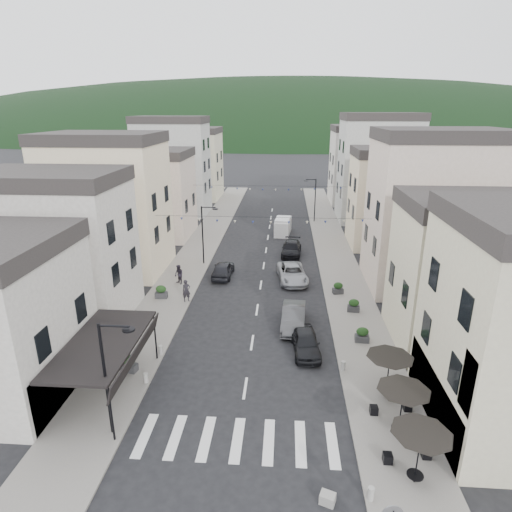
{
  "coord_description": "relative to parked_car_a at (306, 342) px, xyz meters",
  "views": [
    {
      "loc": [
        2.03,
        -14.31,
        14.97
      ],
      "look_at": [
        -0.28,
        18.81,
        3.5
      ],
      "focal_mm": 30.0,
      "sensor_mm": 36.0,
      "label": 1
    }
  ],
  "objects": [
    {
      "name": "parked_car_a",
      "position": [
        0.0,
        0.0,
        0.0
      ],
      "size": [
        1.98,
        4.24,
        1.4
      ],
      "primitive_type": "imported",
      "rotation": [
        0.0,
        0.0,
        0.08
      ],
      "color": "black",
      "rests_on": "ground"
    },
    {
      "name": "planter_rb",
      "position": [
        3.91,
        5.9,
        -0.08
      ],
      "size": [
        0.97,
        0.61,
        1.03
      ],
      "rotation": [
        0.0,
        0.0,
        -0.12
      ],
      "color": "#2D2D2F",
      "rests_on": "sidewalk_right"
    },
    {
      "name": "parked_car_d",
      "position": [
        -0.75,
        19.44,
        0.01
      ],
      "size": [
        2.33,
        5.02,
        1.42
      ],
      "primitive_type": "imported",
      "rotation": [
        0.0,
        0.0,
        -0.07
      ],
      "color": "black",
      "rests_on": "ground"
    },
    {
      "name": "streetlamp_left_far",
      "position": [
        -9.37,
        15.9,
        3.0
      ],
      "size": [
        1.7,
        0.56,
        6.0
      ],
      "color": "black",
      "rests_on": "ground"
    },
    {
      "name": "buildings_row_right",
      "position": [
        10.95,
        26.5,
        5.62
      ],
      "size": [
        10.2,
        54.16,
        14.5
      ],
      "color": "#BEB597",
      "rests_on": "ground"
    },
    {
      "name": "cafe_terrace",
      "position": [
        4.15,
        -7.3,
        1.65
      ],
      "size": [
        2.5,
        8.1,
        2.53
      ],
      "color": "black",
      "rests_on": "ground"
    },
    {
      "name": "pedestrian_a",
      "position": [
        -9.35,
        6.85,
        0.33
      ],
      "size": [
        0.79,
        0.69,
        1.83
      ],
      "primitive_type": "imported",
      "rotation": [
        0.0,
        0.0,
        0.47
      ],
      "color": "black",
      "rests_on": "sidewalk_left"
    },
    {
      "name": "parked_car_c",
      "position": [
        -0.75,
        12.1,
        0.03
      ],
      "size": [
        3.11,
        5.55,
        1.47
      ],
      "primitive_type": "imported",
      "rotation": [
        0.0,
        0.0,
        0.13
      ],
      "color": "#9C9EA5",
      "rests_on": "ground"
    },
    {
      "name": "parked_car_e",
      "position": [
        -7.21,
        12.67,
        0.03
      ],
      "size": [
        1.85,
        4.36,
        1.47
      ],
      "primitive_type": "imported",
      "rotation": [
        0.0,
        0.0,
        3.11
      ],
      "color": "black",
      "rests_on": "ground"
    },
    {
      "name": "planter_la",
      "position": [
        -10.6,
        -3.06,
        -0.06
      ],
      "size": [
        1.06,
        0.74,
        1.08
      ],
      "rotation": [
        0.0,
        0.0,
        -0.24
      ],
      "color": "#2F2E31",
      "rests_on": "sidewalk_left"
    },
    {
      "name": "bunting_far",
      "position": [
        -3.55,
        27.9,
        4.95
      ],
      "size": [
        19.0,
        0.28,
        0.62
      ],
      "color": "black",
      "rests_on": "ground"
    },
    {
      "name": "bollards",
      "position": [
        -3.55,
        -4.6,
        -0.28
      ],
      "size": [
        11.66,
        10.26,
        0.6
      ],
      "color": "gray",
      "rests_on": "ground"
    },
    {
      "name": "planter_lb",
      "position": [
        -11.59,
        7.33,
        -0.04
      ],
      "size": [
        1.03,
        0.62,
        1.11
      ],
      "rotation": [
        0.0,
        0.0,
        0.07
      ],
      "color": "#2D2D30",
      "rests_on": "sidewalk_left"
    },
    {
      "name": "ground",
      "position": [
        -3.55,
        -10.1,
        -0.7
      ],
      "size": [
        700.0,
        700.0,
        0.0
      ],
      "primitive_type": "plane",
      "color": "black",
      "rests_on": "ground"
    },
    {
      "name": "planter_rc",
      "position": [
        3.1,
        9.27,
        -0.1
      ],
      "size": [
        0.97,
        0.66,
        0.99
      ],
      "rotation": [
        0.0,
        0.0,
        0.21
      ],
      "color": "#303032",
      "rests_on": "sidewalk_right"
    },
    {
      "name": "streetlamp_left_near",
      "position": [
        -9.37,
        -8.1,
        3.0
      ],
      "size": [
        1.7,
        0.56,
        6.0
      ],
      "color": "black",
      "rests_on": "ground"
    },
    {
      "name": "sidewalk_left",
      "position": [
        -11.05,
        21.9,
        -0.64
      ],
      "size": [
        4.0,
        76.0,
        0.12
      ],
      "primitive_type": "cube",
      "color": "slate",
      "rests_on": "ground"
    },
    {
      "name": "pedestrian_b",
      "position": [
        -10.82,
        10.4,
        0.3
      ],
      "size": [
        1.09,
        1.07,
        1.77
      ],
      "primitive_type": "imported",
      "rotation": [
        0.0,
        0.0,
        -0.72
      ],
      "color": "#241F2A",
      "rests_on": "sidewalk_left"
    },
    {
      "name": "parked_car_b",
      "position": [
        -0.75,
        3.32,
        0.07
      ],
      "size": [
        1.88,
        4.76,
        1.54
      ],
      "primitive_type": "imported",
      "rotation": [
        0.0,
        0.0,
        -0.05
      ],
      "color": "#37373A",
      "rests_on": "ground"
    },
    {
      "name": "planter_ra",
      "position": [
        3.82,
        1.35,
        -0.07
      ],
      "size": [
        0.97,
        0.57,
        1.05
      ],
      "rotation": [
        0.0,
        0.0,
        -0.06
      ],
      "color": "#2F2F31",
      "rests_on": "sidewalk_right"
    },
    {
      "name": "delivery_van",
      "position": [
        -1.76,
        27.63,
        0.34
      ],
      "size": [
        2.16,
        4.58,
        2.13
      ],
      "rotation": [
        0.0,
        0.0,
        -0.09
      ],
      "color": "silver",
      "rests_on": "ground"
    },
    {
      "name": "sidewalk_right",
      "position": [
        3.95,
        21.9,
        -0.64
      ],
      "size": [
        4.0,
        76.0,
        0.12
      ],
      "primitive_type": "cube",
      "color": "slate",
      "rests_on": "ground"
    },
    {
      "name": "concrete_block_b",
      "position": [
        0.43,
        -11.27,
        -0.48
      ],
      "size": [
        0.72,
        0.63,
        0.45
      ],
      "primitive_type": "cube",
      "rotation": [
        0.0,
        0.0,
        -0.36
      ],
      "color": "gray",
      "rests_on": "ground"
    },
    {
      "name": "streetlamp_right_far",
      "position": [
        2.27,
        33.9,
        3.0
      ],
      "size": [
        1.7,
        0.56,
        6.0
      ],
      "color": "black",
      "rests_on": "ground"
    },
    {
      "name": "hill_backdrop",
      "position": [
        -3.55,
        289.9,
        -0.7
      ],
      "size": [
        640.0,
        360.0,
        70.0
      ],
      "primitive_type": "ellipsoid",
      "color": "black",
      "rests_on": "ground"
    },
    {
      "name": "bunting_near",
      "position": [
        -3.55,
        11.9,
        4.95
      ],
      "size": [
        19.0,
        0.28,
        0.62
      ],
      "color": "black",
      "rests_on": "ground"
    },
    {
      "name": "boutique_awning",
      "position": [
        -10.8,
        -5.1,
        2.41
      ],
      "size": [
        3.77,
        7.5,
        3.28
      ],
      "color": "black",
      "rests_on": "ground"
    },
    {
      "name": "buildings_row_left",
      "position": [
        -18.05,
        27.66,
        5.42
      ],
      "size": [
        10.2,
        54.16,
        14.0
      ],
      "color": "#AAA49B",
      "rests_on": "ground"
    }
  ]
}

